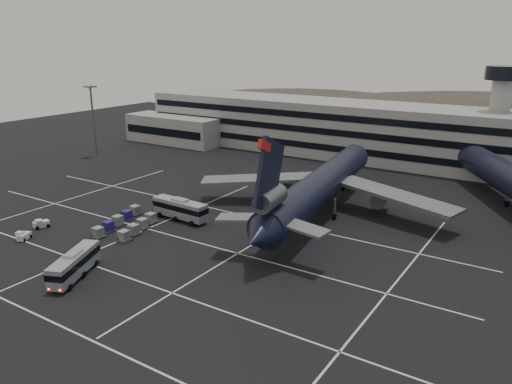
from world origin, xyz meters
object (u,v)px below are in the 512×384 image
bus_near (74,264)px  tug_a (41,224)px  trijet_main (320,186)px  bus_far (180,208)px  uld_cluster (127,223)px

bus_near → tug_a: size_ratio=3.77×
bus_near → tug_a: bearing=132.8°
bus_near → tug_a: 21.41m
trijet_main → tug_a: bearing=-147.1°
trijet_main → tug_a: size_ratio=21.47×
bus_far → uld_cluster: size_ratio=0.82×
bus_far → bus_near: bearing=-170.5°
bus_far → tug_a: size_ratio=4.01×
trijet_main → uld_cluster: 33.27m
uld_cluster → tug_a: bearing=-148.1°
tug_a → uld_cluster: bearing=50.2°
bus_far → trijet_main: bearing=-48.1°
trijet_main → bus_far: bearing=-148.6°
bus_far → uld_cluster: bus_far is taller
bus_near → uld_cluster: size_ratio=0.77×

